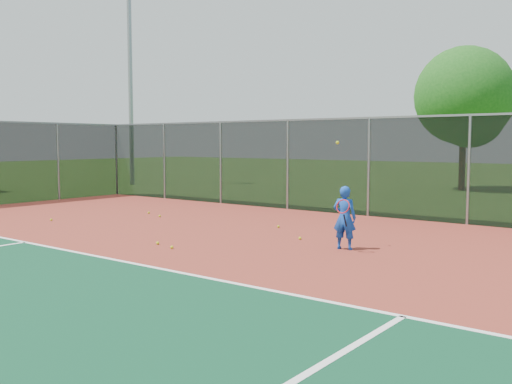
# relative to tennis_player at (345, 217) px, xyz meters

# --- Properties ---
(ground) EXTENTS (120.00, 120.00, 0.00)m
(ground) POSITION_rel_tennis_player_xyz_m (0.90, -6.70, -0.70)
(ground) COLOR #2F5B1A
(ground) RESTS_ON ground
(court_apron) EXTENTS (30.00, 20.00, 0.02)m
(court_apron) POSITION_rel_tennis_player_xyz_m (0.90, -4.70, -0.69)
(court_apron) COLOR maroon
(court_apron) RESTS_ON ground
(fence_back) EXTENTS (30.00, 0.06, 3.03)m
(fence_back) POSITION_rel_tennis_player_xyz_m (0.90, 5.30, 0.86)
(fence_back) COLOR black
(fence_back) RESTS_ON court_apron
(tennis_player) EXTENTS (0.59, 0.63, 2.29)m
(tennis_player) POSITION_rel_tennis_player_xyz_m (0.00, 0.00, 0.00)
(tennis_player) COLOR #1346B4
(tennis_player) RESTS_ON court_apron
(practice_ball_0) EXTENTS (0.07, 0.07, 0.07)m
(practice_ball_0) POSITION_rel_tennis_player_xyz_m (-2.92, -2.20, -0.64)
(practice_ball_0) COLOR #B9C717
(practice_ball_0) RESTS_ON court_apron
(practice_ball_1) EXTENTS (0.07, 0.07, 0.07)m
(practice_ball_1) POSITION_rel_tennis_player_xyz_m (-2.86, 1.62, -0.64)
(practice_ball_1) COLOR #B9C717
(practice_ball_1) RESTS_ON court_apron
(practice_ball_2) EXTENTS (0.07, 0.07, 0.07)m
(practice_ball_2) POSITION_rel_tennis_player_xyz_m (-7.84, 1.54, -0.64)
(practice_ball_2) COLOR #B9C717
(practice_ball_2) RESTS_ON court_apron
(practice_ball_4) EXTENTS (0.07, 0.07, 0.07)m
(practice_ball_4) POSITION_rel_tennis_player_xyz_m (-3.54, -2.04, -0.64)
(practice_ball_4) COLOR #B9C717
(practice_ball_4) RESTS_ON court_apron
(practice_ball_5) EXTENTS (0.07, 0.07, 0.07)m
(practice_ball_5) POSITION_rel_tennis_player_xyz_m (-8.80, -1.30, -0.64)
(practice_ball_5) COLOR #B9C717
(practice_ball_5) RESTS_ON court_apron
(practice_ball_6) EXTENTS (0.07, 0.07, 0.07)m
(practice_ball_6) POSITION_rel_tennis_player_xyz_m (-1.39, 0.42, -0.64)
(practice_ball_6) COLOR #B9C717
(practice_ball_6) RESTS_ON court_apron
(practice_ball_8) EXTENTS (0.07, 0.07, 0.07)m
(practice_ball_8) POSITION_rel_tennis_player_xyz_m (-6.95, 1.18, -0.64)
(practice_ball_8) COLOR #B9C717
(practice_ball_8) RESTS_ON court_apron
(floodlight_nw) EXTENTS (0.90, 0.40, 11.73)m
(floodlight_nw) POSITION_rel_tennis_player_xyz_m (-18.24, 9.65, 5.94)
(floodlight_nw) COLOR gray
(floodlight_nw) RESTS_ON ground
(tree_back_left) EXTENTS (4.60, 4.60, 6.76)m
(tree_back_left) POSITION_rel_tennis_player_xyz_m (-2.85, 16.72, 3.54)
(tree_back_left) COLOR #3B2615
(tree_back_left) RESTS_ON ground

